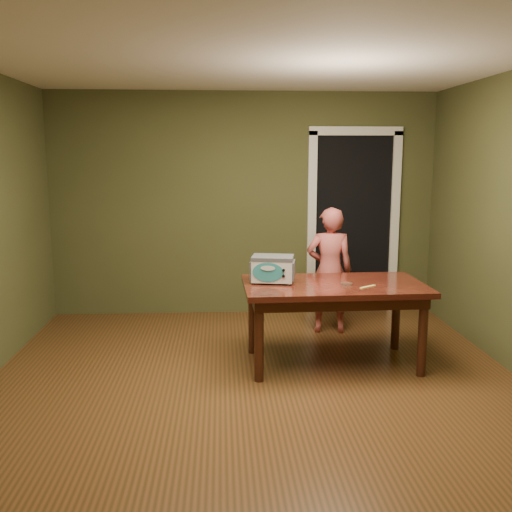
% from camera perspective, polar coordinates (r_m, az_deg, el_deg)
% --- Properties ---
extents(floor, '(5.00, 5.00, 0.00)m').
position_cam_1_polar(floor, '(4.61, 0.18, -13.94)').
color(floor, brown).
rests_on(floor, ground).
extents(room_shell, '(4.52, 5.02, 2.61)m').
position_cam_1_polar(room_shell, '(4.21, 0.19, 7.79)').
color(room_shell, '#484A27').
rests_on(room_shell, ground).
extents(doorway, '(1.10, 0.66, 2.25)m').
position_cam_1_polar(doorway, '(7.20, 9.12, 3.41)').
color(doorway, black).
rests_on(doorway, ground).
extents(dining_table, '(1.62, 0.93, 0.75)m').
position_cam_1_polar(dining_table, '(5.14, 7.77, -3.80)').
color(dining_table, black).
rests_on(dining_table, floor).
extents(toy_oven, '(0.42, 0.32, 0.24)m').
position_cam_1_polar(toy_oven, '(5.09, 1.68, -1.21)').
color(toy_oven, '#4C4F54').
rests_on(toy_oven, dining_table).
extents(baking_pan, '(0.10, 0.10, 0.02)m').
position_cam_1_polar(baking_pan, '(5.06, 9.03, -2.76)').
color(baking_pan, silver).
rests_on(baking_pan, dining_table).
extents(spatula, '(0.16, 0.12, 0.01)m').
position_cam_1_polar(spatula, '(5.02, 11.13, -3.03)').
color(spatula, '#FFF76E').
rests_on(spatula, dining_table).
extents(child, '(0.52, 0.36, 1.34)m').
position_cam_1_polar(child, '(6.08, 7.36, -1.45)').
color(child, '#BF524E').
rests_on(child, floor).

